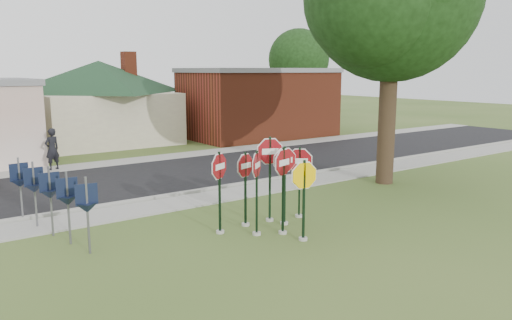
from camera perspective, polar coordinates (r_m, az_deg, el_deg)
ground at (r=13.83m, az=5.38°, el=-9.27°), size 120.00×120.00×0.00m
sidewalk_near at (r=18.14m, az=-6.14°, el=-4.45°), size 60.00×1.60×0.06m
road at (r=22.06m, az=-11.94°, el=-1.99°), size 60.00×7.00×0.04m
sidewalk_far at (r=25.99m, az=-15.80°, el=-0.30°), size 60.00×1.60×0.06m
curb at (r=18.98m, az=-7.64°, el=-3.69°), size 60.00×0.20×0.14m
stop_sign_center at (r=14.00m, az=3.13°, el=-2.11°), size 1.02×0.33×2.60m
stop_sign_yellow at (r=13.54m, az=5.50°, el=-3.43°), size 1.03×0.24×2.35m
stop_sign_left at (r=13.89m, az=0.08°, el=-2.58°), size 0.78×0.60×2.51m
stop_sign_right at (r=14.88m, az=3.30°, el=-1.71°), size 1.02×0.24×2.49m
stop_sign_back_right at (r=15.15m, az=1.60°, el=-0.69°), size 1.06×0.40×2.75m
stop_sign_back_left at (r=14.75m, az=-1.22°, el=-2.27°), size 0.95×0.31×2.34m
stop_sign_far_right at (r=15.67m, az=5.00°, el=-1.43°), size 0.84×0.73×2.37m
stop_sign_far_left at (r=14.08m, az=-4.20°, el=-2.47°), size 0.93×0.49×2.47m
route_sign_row at (r=15.03m, az=-22.46°, el=-3.57°), size 1.43×4.63×2.00m
building_house at (r=33.53m, az=-17.44°, el=8.13°), size 11.60×11.60×6.20m
building_brick at (r=35.07m, az=0.34°, el=6.63°), size 10.20×6.20×4.75m
bg_tree_right at (r=47.11m, az=4.89°, el=11.38°), size 5.60×5.60×8.40m
pedestrian at (r=24.82m, az=-22.27°, el=1.17°), size 0.82×0.68×1.93m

